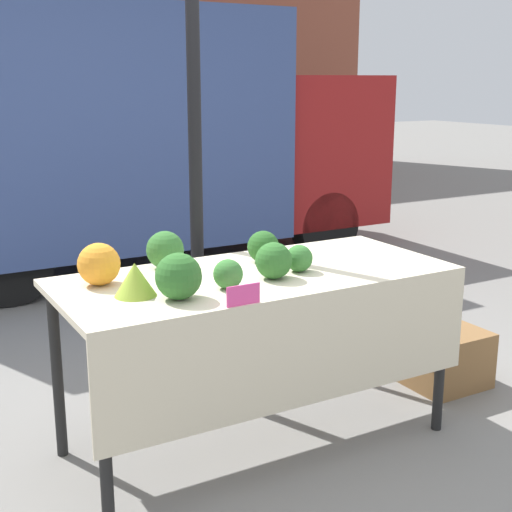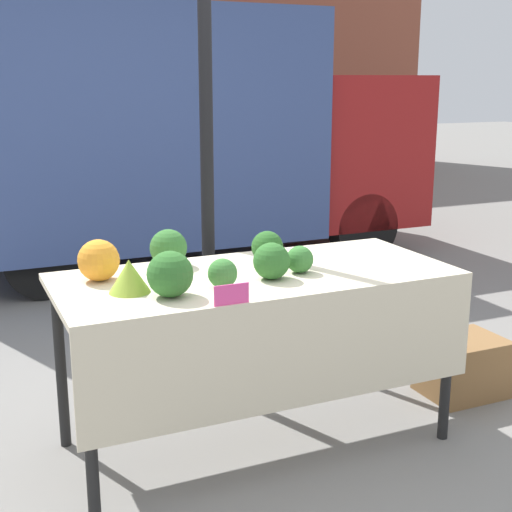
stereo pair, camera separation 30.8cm
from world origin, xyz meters
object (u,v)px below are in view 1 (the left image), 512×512
orange_cauliflower (99,264)px  produce_crate (447,359)px  price_sign (243,295)px  parked_truck (128,132)px

orange_cauliflower → produce_crate: size_ratio=0.43×
produce_crate → price_sign: bearing=-164.9°
parked_truck → produce_crate: size_ratio=10.34×
orange_cauliflower → produce_crate: (1.94, -0.14, -0.77)m
parked_truck → produce_crate: parked_truck is taller
produce_crate → orange_cauliflower: bearing=176.0°
parked_truck → price_sign: size_ratio=30.17×
price_sign → produce_crate: price_sign is taller
parked_truck → price_sign: bearing=-104.0°
orange_cauliflower → price_sign: (0.40, -0.55, -0.05)m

